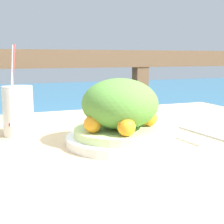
{
  "coord_description": "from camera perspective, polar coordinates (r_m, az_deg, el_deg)",
  "views": [
    {
      "loc": [
        -0.33,
        -0.72,
        0.93
      ],
      "look_at": [
        -0.03,
        0.05,
        0.79
      ],
      "focal_mm": 50.0,
      "sensor_mm": 36.0,
      "label": 1
    }
  ],
  "objects": [
    {
      "name": "salad_plate",
      "position": [
        0.74,
        1.44,
        -0.71
      ],
      "size": [
        0.26,
        0.26,
        0.16
      ],
      "color": "white",
      "rests_on": "patio_table"
    },
    {
      "name": "knife",
      "position": [
        0.88,
        16.35,
        -3.8
      ],
      "size": [
        0.03,
        0.18,
        0.0
      ],
      "color": "silver",
      "rests_on": "patio_table"
    },
    {
      "name": "drink_glass",
      "position": [
        0.86,
        -16.8,
        0.25
      ],
      "size": [
        0.08,
        0.08,
        0.24
      ],
      "color": "silver",
      "rests_on": "patio_table"
    },
    {
      "name": "fork",
      "position": [
        0.83,
        11.84,
        -4.45
      ],
      "size": [
        0.04,
        0.18,
        0.0
      ],
      "color": "silver",
      "rests_on": "patio_table"
    },
    {
      "name": "railing_fence",
      "position": [
        1.62,
        -9.44,
        1.62
      ],
      "size": [
        2.8,
        0.08,
        0.97
      ],
      "color": "brown",
      "rests_on": "ground_plane"
    },
    {
      "name": "sea_backdrop",
      "position": [
        4.14,
        -16.59,
        -0.34
      ],
      "size": [
        12.0,
        4.0,
        0.44
      ],
      "color": "teal",
      "rests_on": "ground_plane"
    },
    {
      "name": "patio_table",
      "position": [
        0.84,
        3.23,
        -10.41
      ],
      "size": [
        1.16,
        0.93,
        0.73
      ],
      "color": "tan",
      "rests_on": "ground_plane"
    }
  ]
}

